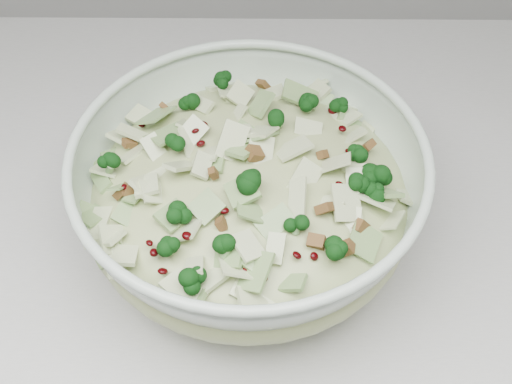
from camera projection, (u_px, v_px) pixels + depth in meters
counter at (418, 371)px, 1.09m from camera, size 3.60×0.60×0.90m
mixing_bowl at (249, 198)px, 0.64m from camera, size 0.40×0.40×0.13m
salad at (249, 184)px, 0.63m from camera, size 0.41×0.41×0.13m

